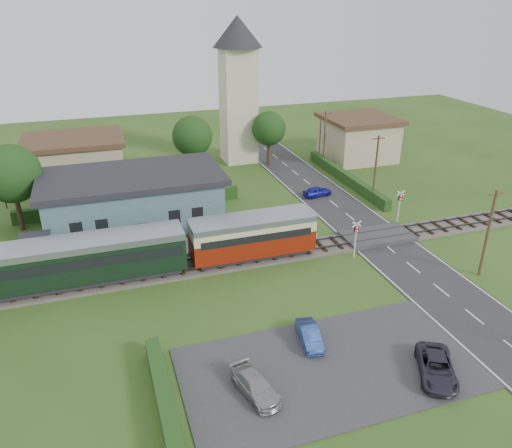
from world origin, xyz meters
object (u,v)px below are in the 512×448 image
object	(u,v)px
crossing_signal_near	(356,234)
car_on_road	(317,191)
station_building	(134,201)
pedestrian_far	(43,260)
church_tower	(238,80)
house_west	(75,161)
house_east	(358,137)
car_park_silver	(255,386)
equipment_hut	(37,252)
car_park_blue	(309,335)
crossing_signal_far	(400,202)
pedestrian_near	(239,231)
train	(26,267)
car_park_dark	(437,367)

from	to	relation	value
crossing_signal_near	car_on_road	world-z (taller)	crossing_signal_near
crossing_signal_near	station_building	bearing A→B (deg)	145.19
crossing_signal_near	pedestrian_far	world-z (taller)	crossing_signal_near
church_tower	house_west	bearing A→B (deg)	-171.47
church_tower	house_east	distance (m)	17.21
car_park_silver	pedestrian_far	bearing A→B (deg)	109.26
equipment_hut	pedestrian_far	world-z (taller)	equipment_hut
equipment_hut	crossing_signal_near	distance (m)	25.04
house_west	car_park_blue	size ratio (longest dim) A/B	3.39
crossing_signal_near	crossing_signal_far	world-z (taller)	same
crossing_signal_near	crossing_signal_far	size ratio (longest dim) A/B	1.00
church_tower	pedestrian_near	size ratio (longest dim) A/B	9.32
train	car_park_blue	xyz separation A→B (m)	(16.77, -11.50, -1.57)
train	car_on_road	size ratio (longest dim) A/B	13.84
equipment_hut	crossing_signal_near	xyz separation A→B (m)	(24.40, -5.61, 0.39)
house_west	pedestrian_far	distance (m)	20.54
church_tower	crossing_signal_far	world-z (taller)	church_tower
house_west	house_east	xyz separation A→B (m)	(35.00, -1.00, 0.00)
crossing_signal_far	car_park_blue	size ratio (longest dim) A/B	1.03
equipment_hut	station_building	distance (m)	9.92
equipment_hut	station_building	world-z (taller)	station_building
equipment_hut	house_west	bearing A→B (deg)	81.38
house_west	car_park_blue	distance (m)	37.06
station_building	train	world-z (taller)	station_building
house_east	car_park_dark	bearing A→B (deg)	-112.68
equipment_hut	house_east	xyz separation A→B (m)	(38.00, 18.80, 1.05)
car_park_dark	train	bearing A→B (deg)	170.69
station_building	church_tower	world-z (taller)	church_tower
car_on_road	car_park_blue	xyz separation A→B (m)	(-10.90, -22.49, 0.02)
crossing_signal_near	pedestrian_near	world-z (taller)	crossing_signal_near
car_on_road	car_park_silver	world-z (taller)	car_park_silver
car_park_dark	car_park_silver	bearing A→B (deg)	-163.39
car_on_road	car_park_silver	distance (m)	29.91
station_building	car_park_dark	distance (m)	29.12
house_west	house_east	distance (m)	35.01
crossing_signal_far	car_on_road	world-z (taller)	crossing_signal_far
equipment_hut	pedestrian_near	size ratio (longest dim) A/B	1.35
station_building	house_east	xyz separation A→B (m)	(30.00, 13.01, 0.10)
crossing_signal_near	car_park_dark	bearing A→B (deg)	-100.01
house_east	car_park_dark	size ratio (longest dim) A/B	2.13
station_building	house_west	size ratio (longest dim) A/B	1.48
crossing_signal_far	house_west	bearing A→B (deg)	144.23
equipment_hut	crossing_signal_far	size ratio (longest dim) A/B	0.78
house_west	crossing_signal_near	distance (m)	33.22
equipment_hut	crossing_signal_near	bearing A→B (deg)	-12.94
church_tower	car_park_dark	bearing A→B (deg)	-91.46
station_building	car_park_silver	world-z (taller)	station_building
house_west	crossing_signal_far	world-z (taller)	house_west
house_west	car_park_blue	world-z (taller)	house_west
station_building	car_park_blue	size ratio (longest dim) A/B	5.02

